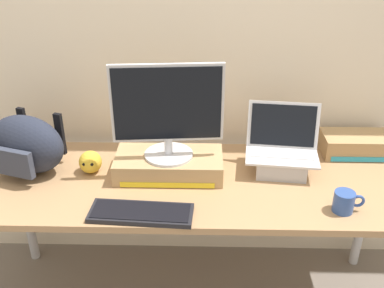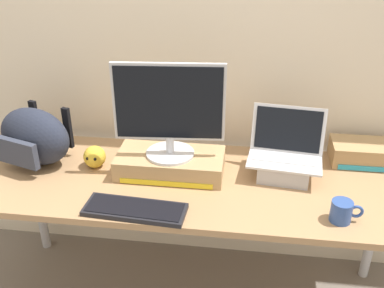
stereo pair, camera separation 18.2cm
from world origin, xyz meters
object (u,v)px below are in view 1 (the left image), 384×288
(toner_box_yellow, at_px, (169,165))
(open_laptop, at_px, (281,157))
(external_keyboard, at_px, (141,213))
(messenger_backpack, at_px, (26,145))
(toner_box_cyan, at_px, (355,144))
(desktop_monitor, at_px, (168,112))
(coffee_mug, at_px, (344,202))
(plush_toy, at_px, (90,162))

(toner_box_yellow, bearing_deg, open_laptop, 5.50)
(external_keyboard, bearing_deg, messenger_backpack, 153.09)
(messenger_backpack, bearing_deg, toner_box_cyan, 25.05)
(toner_box_yellow, height_order, messenger_backpack, messenger_backpack)
(desktop_monitor, relative_size, toner_box_cyan, 1.50)
(toner_box_cyan, bearing_deg, external_keyboard, -151.92)
(messenger_backpack, distance_m, toner_box_cyan, 1.55)
(open_laptop, bearing_deg, toner_box_yellow, -168.41)
(desktop_monitor, bearing_deg, toner_box_yellow, 91.89)
(toner_box_yellow, relative_size, coffee_mug, 3.86)
(desktop_monitor, bearing_deg, toner_box_cyan, 8.57)
(toner_box_cyan, bearing_deg, messenger_backpack, -172.53)
(toner_box_yellow, height_order, coffee_mug, toner_box_yellow)
(open_laptop, relative_size, plush_toy, 3.32)
(toner_box_yellow, xyz_separation_m, open_laptop, (0.51, 0.05, 0.02))
(desktop_monitor, relative_size, external_keyboard, 1.15)
(toner_box_yellow, xyz_separation_m, desktop_monitor, (0.00, -0.00, 0.26))
(open_laptop, xyz_separation_m, toner_box_cyan, (0.39, 0.16, -0.02))
(desktop_monitor, distance_m, plush_toy, 0.44)
(coffee_mug, relative_size, plush_toy, 1.20)
(toner_box_yellow, bearing_deg, toner_box_cyan, 13.32)
(plush_toy, bearing_deg, messenger_backpack, 179.38)
(external_keyboard, bearing_deg, coffee_mug, 7.12)
(desktop_monitor, bearing_deg, open_laptop, 0.80)
(desktop_monitor, distance_m, coffee_mug, 0.81)
(toner_box_yellow, relative_size, messenger_backpack, 1.17)
(external_keyboard, height_order, toner_box_cyan, toner_box_cyan)
(desktop_monitor, height_order, plush_toy, desktop_monitor)
(open_laptop, height_order, plush_toy, open_laptop)
(toner_box_yellow, height_order, plush_toy, plush_toy)
(open_laptop, xyz_separation_m, coffee_mug, (0.21, -0.31, -0.02))
(external_keyboard, relative_size, messenger_backpack, 1.02)
(desktop_monitor, relative_size, open_laptop, 1.39)
(open_laptop, xyz_separation_m, external_keyboard, (-0.60, -0.36, -0.05))
(open_laptop, distance_m, coffee_mug, 0.38)
(desktop_monitor, distance_m, external_keyboard, 0.44)
(toner_box_yellow, distance_m, desktop_monitor, 0.26)
(toner_box_yellow, xyz_separation_m, toner_box_cyan, (0.90, 0.21, 0.00))
(coffee_mug, bearing_deg, open_laptop, 123.14)
(toner_box_yellow, bearing_deg, plush_toy, 178.74)
(messenger_backpack, bearing_deg, open_laptop, 19.48)
(coffee_mug, height_order, plush_toy, plush_toy)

